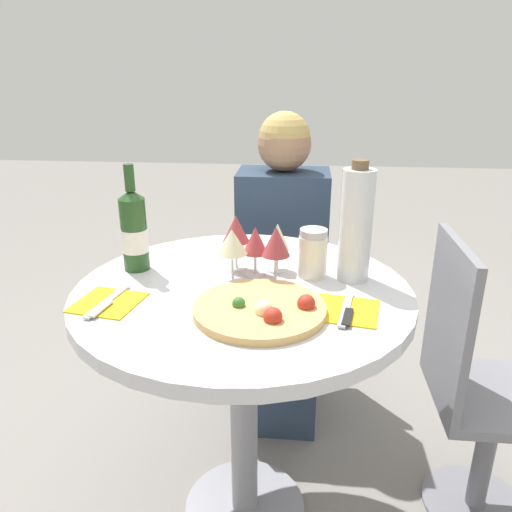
# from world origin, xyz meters

# --- Properties ---
(ground_plane) EXTENTS (12.00, 12.00, 0.00)m
(ground_plane) POSITION_xyz_m (0.00, 0.00, 0.00)
(ground_plane) COLOR gray
(ground_plane) RESTS_ON ground
(dining_table) EXTENTS (0.89, 0.89, 0.78)m
(dining_table) POSITION_xyz_m (0.00, 0.00, 0.64)
(dining_table) COLOR gray
(dining_table) RESTS_ON ground_plane
(chair_behind_diner) EXTENTS (0.36, 0.36, 0.89)m
(chair_behind_diner) POSITION_xyz_m (0.08, 0.75, 0.43)
(chair_behind_diner) COLOR slate
(chair_behind_diner) RESTS_ON ground_plane
(seated_diner) EXTENTS (0.35, 0.48, 1.17)m
(seated_diner) POSITION_xyz_m (0.08, 0.61, 0.54)
(seated_diner) COLOR #28384C
(seated_diner) RESTS_ON ground_plane
(chair_empty_side) EXTENTS (0.36, 0.36, 0.89)m
(chair_empty_side) POSITION_xyz_m (0.67, 0.09, 0.43)
(chair_empty_side) COLOR slate
(chair_empty_side) RESTS_ON ground_plane
(pizza_large) EXTENTS (0.32, 0.32, 0.05)m
(pizza_large) POSITION_xyz_m (0.06, -0.15, 0.79)
(pizza_large) COLOR tan
(pizza_large) RESTS_ON dining_table
(wine_bottle) EXTENTS (0.07, 0.07, 0.30)m
(wine_bottle) POSITION_xyz_m (-0.32, 0.10, 0.89)
(wine_bottle) COLOR #23471E
(wine_bottle) RESTS_ON dining_table
(tall_carafe) EXTENTS (0.09, 0.09, 0.33)m
(tall_carafe) POSITION_xyz_m (0.29, 0.09, 0.93)
(tall_carafe) COLOR silver
(tall_carafe) RESTS_ON dining_table
(sugar_shaker) EXTENTS (0.08, 0.08, 0.14)m
(sugar_shaker) POSITION_xyz_m (0.18, 0.09, 0.85)
(sugar_shaker) COLOR silver
(sugar_shaker) RESTS_ON dining_table
(wine_glass_back_right) EXTENTS (0.07, 0.07, 0.14)m
(wine_glass_back_right) POSITION_xyz_m (0.08, 0.13, 0.88)
(wine_glass_back_right) COLOR silver
(wine_glass_back_right) RESTS_ON dining_table
(wine_glass_front_right) EXTENTS (0.08, 0.08, 0.16)m
(wine_glass_front_right) POSITION_xyz_m (0.08, 0.05, 0.89)
(wine_glass_front_right) COLOR silver
(wine_glass_front_right) RESTS_ON dining_table
(wine_glass_front_left) EXTENTS (0.08, 0.08, 0.14)m
(wine_glass_front_left) POSITION_xyz_m (-0.03, 0.05, 0.89)
(wine_glass_front_left) COLOR silver
(wine_glass_front_left) RESTS_ON dining_table
(wine_glass_center) EXTENTS (0.07, 0.07, 0.14)m
(wine_glass_center) POSITION_xyz_m (0.03, 0.09, 0.88)
(wine_glass_center) COLOR silver
(wine_glass_center) RESTS_ON dining_table
(wine_glass_back_left) EXTENTS (0.08, 0.08, 0.16)m
(wine_glass_back_left) POSITION_xyz_m (-0.03, 0.13, 0.90)
(wine_glass_back_left) COLOR silver
(wine_glass_back_left) RESTS_ON dining_table
(place_setting_left) EXTENTS (0.17, 0.19, 0.01)m
(place_setting_left) POSITION_xyz_m (-0.32, -0.13, 0.78)
(place_setting_left) COLOR gold
(place_setting_left) RESTS_ON dining_table
(place_setting_right) EXTENTS (0.17, 0.19, 0.01)m
(place_setting_right) POSITION_xyz_m (0.26, -0.12, 0.78)
(place_setting_right) COLOR gold
(place_setting_right) RESTS_ON dining_table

